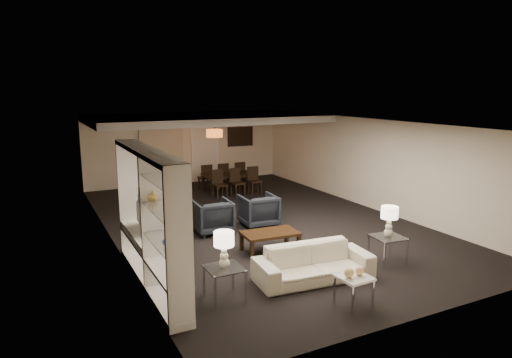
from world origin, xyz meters
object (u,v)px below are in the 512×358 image
at_px(vase_blue, 168,241).
at_px(chair_nl, 220,184).
at_px(marble_table, 353,291).
at_px(chair_fl, 205,177).
at_px(chair_nr, 255,181).
at_px(table_lamp_left, 224,250).
at_px(dining_table, 229,183).
at_px(chair_nm, 238,182).
at_px(chair_fr, 238,174).
at_px(side_table_right, 387,250).
at_px(table_lamp_right, 389,222).
at_px(coffee_table, 270,241).
at_px(side_table_left, 224,283).
at_px(sofa, 314,263).
at_px(armchair_right, 258,210).
at_px(floor_lamp, 132,172).
at_px(floor_speaker, 135,224).
at_px(pendant_light, 214,133).
at_px(television, 140,215).
at_px(chair_fm, 222,175).
at_px(vase_amber, 153,196).
at_px(armchair_left, 213,216).

xyz_separation_m(vase_blue, chair_nl, (3.46, 6.43, -0.71)).
xyz_separation_m(marble_table, chair_fl, (0.85, 8.77, 0.19)).
relative_size(vase_blue, chair_nr, 0.19).
distance_m(table_lamp_left, dining_table, 7.72).
bearing_deg(chair_nm, chair_fl, 108.90).
bearing_deg(chair_fr, chair_nm, 65.11).
height_order(side_table_right, dining_table, dining_table).
xyz_separation_m(chair_nr, chair_fr, (0.00, 1.30, 0.00)).
xyz_separation_m(table_lamp_right, chair_nr, (0.35, 6.37, -0.40)).
xyz_separation_m(coffee_table, side_table_left, (-1.70, -1.60, 0.06)).
bearing_deg(chair_nr, table_lamp_left, -118.42).
height_order(sofa, side_table_right, sofa).
xyz_separation_m(sofa, coffee_table, (0.00, 1.60, -0.10)).
xyz_separation_m(armchair_right, floor_lamp, (-2.08, 4.56, 0.39)).
bearing_deg(marble_table, floor_speaker, 122.81).
bearing_deg(vase_blue, coffee_table, 32.45).
height_order(pendant_light, table_lamp_right, pendant_light).
distance_m(side_table_right, television, 4.73).
height_order(pendant_light, table_lamp_left, pendant_light).
bearing_deg(floor_speaker, sofa, -64.74).
bearing_deg(pendant_light, chair_nl, -101.16).
bearing_deg(chair_fm, chair_nl, 68.47).
relative_size(table_lamp_right, marble_table, 1.24).
bearing_deg(vase_amber, dining_table, 57.29).
height_order(armchair_right, chair_nr, chair_nr).
bearing_deg(chair_nr, floor_speaker, -139.67).
xyz_separation_m(coffee_table, armchair_left, (-0.60, 1.70, 0.18)).
bearing_deg(floor_speaker, vase_blue, -108.93).
relative_size(side_table_left, television, 0.58).
relative_size(television, chair_fm, 1.13).
relative_size(coffee_table, armchair_left, 1.34).
height_order(chair_nr, chair_fr, same).
bearing_deg(chair_nl, side_table_left, -115.38).
bearing_deg(television, coffee_table, -95.58).
distance_m(chair_nr, floor_lamp, 3.84).
xyz_separation_m(armchair_right, floor_speaker, (-3.10, -0.52, 0.22)).
bearing_deg(vase_amber, coffee_table, 19.04).
distance_m(sofa, chair_nr, 6.70).
relative_size(sofa, vase_amber, 12.15).
distance_m(chair_nm, chair_fm, 1.30).
bearing_deg(vase_blue, floor_lamp, 81.85).
xyz_separation_m(sofa, marble_table, (0.00, -1.10, -0.07)).
bearing_deg(chair_fm, coffee_table, 79.82).
bearing_deg(table_lamp_left, chair_nl, 68.20).
bearing_deg(side_table_right, side_table_left, 180.00).
bearing_deg(coffee_table, chair_fm, 76.58).
bearing_deg(chair_nl, coffee_table, -103.67).
relative_size(dining_table, chair_fm, 1.92).
bearing_deg(table_lamp_right, chair_fr, 87.39).
bearing_deg(side_table_left, table_lamp_right, 0.00).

